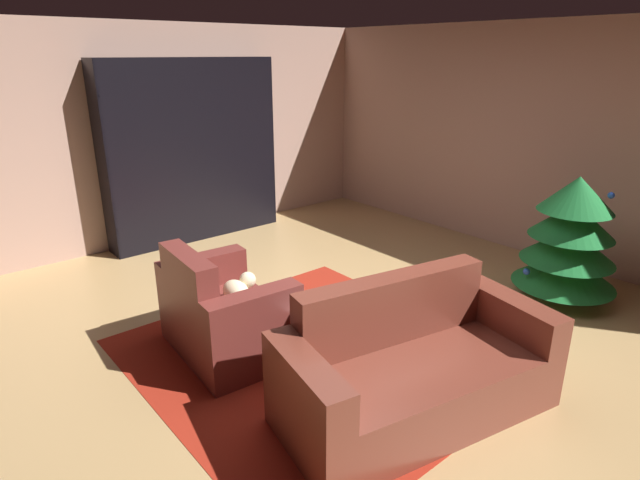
{
  "coord_description": "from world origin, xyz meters",
  "views": [
    {
      "loc": [
        2.91,
        -2.67,
        2.23
      ],
      "look_at": [
        -0.1,
        -0.13,
        0.81
      ],
      "focal_mm": 29.35,
      "sensor_mm": 36.0,
      "label": 1
    }
  ],
  "objects": [
    {
      "name": "book_stack_on_table",
      "position": [
        0.37,
        -0.32,
        0.53
      ],
      "size": [
        0.22,
        0.2,
        0.11
      ],
      "color": "#2E4F95",
      "rests_on": "coffee_table"
    },
    {
      "name": "coffee_table",
      "position": [
        0.36,
        -0.36,
        0.42
      ],
      "size": [
        0.7,
        0.7,
        0.47
      ],
      "color": "black",
      "rests_on": "ground"
    },
    {
      "name": "wall_back",
      "position": [
        0.0,
        2.95,
        1.28
      ],
      "size": [
        6.44,
        0.06,
        2.57
      ],
      "primitive_type": "cube",
      "color": "tan",
      "rests_on": "ground"
    },
    {
      "name": "wall_left",
      "position": [
        -3.19,
        0.0,
        1.28
      ],
      "size": [
        0.06,
        5.95,
        2.57
      ],
      "primitive_type": "cube",
      "color": "tan",
      "rests_on": "ground"
    },
    {
      "name": "armchair_red",
      "position": [
        -0.32,
        -0.92,
        0.31
      ],
      "size": [
        1.1,
        0.81,
        0.88
      ],
      "color": "maroon",
      "rests_on": "ground"
    },
    {
      "name": "ground_plane",
      "position": [
        0.0,
        0.0,
        0.0
      ],
      "size": [
        7.58,
        7.58,
        0.0
      ],
      "primitive_type": "plane",
      "color": "tan"
    },
    {
      "name": "couch_red",
      "position": [
        1.09,
        -0.35,
        0.29
      ],
      "size": [
        1.14,
        1.91,
        0.85
      ],
      "color": "brown",
      "rests_on": "ground"
    },
    {
      "name": "bookshelf_unit",
      "position": [
        -2.93,
        0.36,
        1.07
      ],
      "size": [
        0.35,
        2.19,
        2.18
      ],
      "color": "black",
      "rests_on": "ground"
    },
    {
      "name": "bottle_on_table",
      "position": [
        0.53,
        -0.27,
        0.56
      ],
      "size": [
        0.07,
        0.07,
        0.22
      ],
      "color": "#502B15",
      "rests_on": "coffee_table"
    },
    {
      "name": "decorated_tree",
      "position": [
        0.91,
        2.04,
        0.6
      ],
      "size": [
        0.93,
        0.93,
        1.19
      ],
      "color": "brown",
      "rests_on": "ground"
    },
    {
      "name": "area_rug",
      "position": [
        0.2,
        -0.43,
        0.0
      ],
      "size": [
        2.65,
        2.46,
        0.01
      ],
      "primitive_type": "cube",
      "color": "#A12516",
      "rests_on": "ground"
    }
  ]
}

